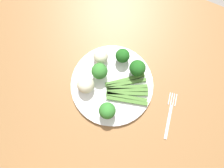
{
  "coord_description": "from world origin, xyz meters",
  "views": [
    {
      "loc": [
        -0.01,
        -0.15,
        1.5
      ],
      "look_at": [
        -0.07,
        -0.01,
        0.77
      ],
      "focal_mm": 33.63,
      "sensor_mm": 36.0,
      "label": 1
    }
  ],
  "objects_px": {
    "cauliflower_right": "(101,57)",
    "fork": "(170,115)",
    "broccoli_outer_edge": "(100,71)",
    "broccoli_front_left": "(123,56)",
    "cauliflower_left": "(86,85)",
    "dining_table": "(129,95)",
    "broccoli_back": "(107,111)",
    "broccoli_back_right": "(137,68)",
    "asparagus_bundle": "(127,90)",
    "plate": "(112,85)"
  },
  "relations": [
    {
      "from": "asparagus_bundle",
      "to": "broccoli_back_right",
      "type": "bearing_deg",
      "value": 62.71
    },
    {
      "from": "plate",
      "to": "broccoli_outer_edge",
      "type": "bearing_deg",
      "value": 162.55
    },
    {
      "from": "asparagus_bundle",
      "to": "cauliflower_right",
      "type": "xyz_separation_m",
      "value": [
        -0.13,
        0.07,
        0.02
      ]
    },
    {
      "from": "broccoli_back_right",
      "to": "cauliflower_right",
      "type": "xyz_separation_m",
      "value": [
        -0.14,
        -0.01,
        -0.01
      ]
    },
    {
      "from": "cauliflower_left",
      "to": "fork",
      "type": "relative_size",
      "value": 0.36
    },
    {
      "from": "broccoli_front_left",
      "to": "dining_table",
      "type": "bearing_deg",
      "value": -49.87
    },
    {
      "from": "broccoli_back",
      "to": "cauliflower_right",
      "type": "bearing_deg",
      "value": 121.32
    },
    {
      "from": "broccoli_front_left",
      "to": "cauliflower_left",
      "type": "distance_m",
      "value": 0.16
    },
    {
      "from": "dining_table",
      "to": "cauliflower_right",
      "type": "bearing_deg",
      "value": 157.95
    },
    {
      "from": "dining_table",
      "to": "broccoli_back_right",
      "type": "relative_size",
      "value": 20.75
    },
    {
      "from": "asparagus_bundle",
      "to": "cauliflower_left",
      "type": "bearing_deg",
      "value": 174.47
    },
    {
      "from": "dining_table",
      "to": "broccoli_back",
      "type": "relative_size",
      "value": 20.95
    },
    {
      "from": "cauliflower_left",
      "to": "dining_table",
      "type": "bearing_deg",
      "value": 19.88
    },
    {
      "from": "cauliflower_right",
      "to": "cauliflower_left",
      "type": "bearing_deg",
      "value": -92.05
    },
    {
      "from": "asparagus_bundle",
      "to": "cauliflower_left",
      "type": "relative_size",
      "value": 2.75
    },
    {
      "from": "broccoli_outer_edge",
      "to": "broccoli_back",
      "type": "distance_m",
      "value": 0.14
    },
    {
      "from": "broccoli_front_left",
      "to": "plate",
      "type": "bearing_deg",
      "value": -87.34
    },
    {
      "from": "broccoli_front_left",
      "to": "cauliflower_left",
      "type": "height_order",
      "value": "broccoli_front_left"
    },
    {
      "from": "dining_table",
      "to": "broccoli_back_right",
      "type": "bearing_deg",
      "value": 99.79
    },
    {
      "from": "fork",
      "to": "dining_table",
      "type": "bearing_deg",
      "value": 70.46
    },
    {
      "from": "broccoli_outer_edge",
      "to": "fork",
      "type": "xyz_separation_m",
      "value": [
        0.28,
        -0.03,
        -0.05
      ]
    },
    {
      "from": "plate",
      "to": "broccoli_front_left",
      "type": "relative_size",
      "value": 4.8
    },
    {
      "from": "broccoli_back",
      "to": "fork",
      "type": "bearing_deg",
      "value": 21.35
    },
    {
      "from": "broccoli_outer_edge",
      "to": "cauliflower_right",
      "type": "relative_size",
      "value": 1.32
    },
    {
      "from": "broccoli_back",
      "to": "cauliflower_left",
      "type": "bearing_deg",
      "value": 154.13
    },
    {
      "from": "broccoli_outer_edge",
      "to": "fork",
      "type": "relative_size",
      "value": 0.42
    },
    {
      "from": "asparagus_bundle",
      "to": "broccoli_front_left",
      "type": "distance_m",
      "value": 0.12
    },
    {
      "from": "broccoli_outer_edge",
      "to": "cauliflower_right",
      "type": "height_order",
      "value": "broccoli_outer_edge"
    },
    {
      "from": "broccoli_back",
      "to": "broccoli_outer_edge",
      "type": "bearing_deg",
      "value": 125.36
    },
    {
      "from": "plate",
      "to": "broccoli_front_left",
      "type": "distance_m",
      "value": 0.11
    },
    {
      "from": "broccoli_back",
      "to": "fork",
      "type": "relative_size",
      "value": 0.42
    },
    {
      "from": "broccoli_back_right",
      "to": "broccoli_back",
      "type": "relative_size",
      "value": 1.01
    },
    {
      "from": "dining_table",
      "to": "cauliflower_right",
      "type": "relative_size",
      "value": 27.61
    },
    {
      "from": "asparagus_bundle",
      "to": "broccoli_back",
      "type": "distance_m",
      "value": 0.11
    },
    {
      "from": "dining_table",
      "to": "plate",
      "type": "relative_size",
      "value": 4.87
    },
    {
      "from": "broccoli_back_right",
      "to": "broccoli_back",
      "type": "xyz_separation_m",
      "value": [
        -0.04,
        -0.18,
        -0.0
      ]
    },
    {
      "from": "plate",
      "to": "cauliflower_left",
      "type": "xyz_separation_m",
      "value": [
        -0.08,
        -0.04,
        0.04
      ]
    },
    {
      "from": "broccoli_back",
      "to": "broccoli_back_right",
      "type": "bearing_deg",
      "value": 78.69
    },
    {
      "from": "broccoli_outer_edge",
      "to": "broccoli_back",
      "type": "relative_size",
      "value": 1.0
    },
    {
      "from": "broccoli_outer_edge",
      "to": "cauliflower_right",
      "type": "xyz_separation_m",
      "value": [
        -0.02,
        0.05,
        -0.01
      ]
    },
    {
      "from": "broccoli_back",
      "to": "fork",
      "type": "height_order",
      "value": "broccoli_back"
    },
    {
      "from": "broccoli_outer_edge",
      "to": "plate",
      "type": "bearing_deg",
      "value": -17.45
    },
    {
      "from": "broccoli_outer_edge",
      "to": "broccoli_back",
      "type": "xyz_separation_m",
      "value": [
        0.08,
        -0.11,
        -0.0
      ]
    },
    {
      "from": "broccoli_back",
      "to": "broccoli_front_left",
      "type": "height_order",
      "value": "broccoli_back"
    },
    {
      "from": "broccoli_back_right",
      "to": "broccoli_front_left",
      "type": "xyz_separation_m",
      "value": [
        -0.07,
        0.02,
        -0.0
      ]
    },
    {
      "from": "dining_table",
      "to": "fork",
      "type": "height_order",
      "value": "fork"
    },
    {
      "from": "broccoli_back",
      "to": "broccoli_front_left",
      "type": "bearing_deg",
      "value": 98.66
    },
    {
      "from": "cauliflower_right",
      "to": "fork",
      "type": "xyz_separation_m",
      "value": [
        0.31,
        -0.09,
        -0.04
      ]
    },
    {
      "from": "dining_table",
      "to": "broccoli_front_left",
      "type": "relative_size",
      "value": 23.4
    },
    {
      "from": "dining_table",
      "to": "cauliflower_right",
      "type": "distance_m",
      "value": 0.21
    }
  ]
}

